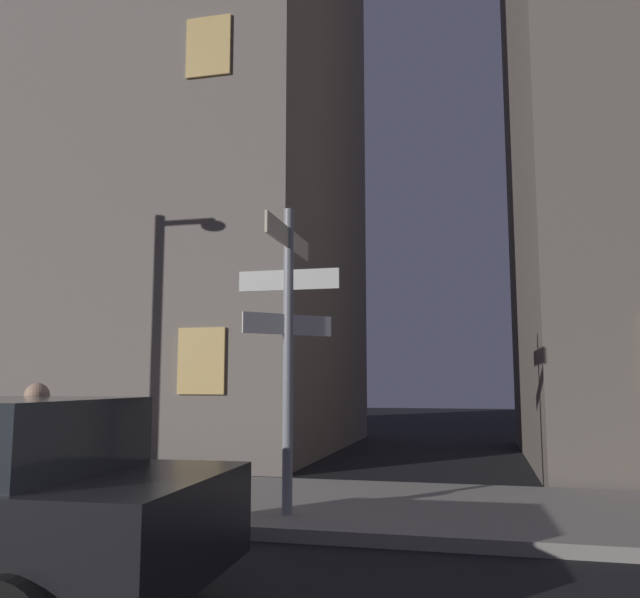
{
  "coord_description": "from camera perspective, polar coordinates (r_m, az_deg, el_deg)",
  "views": [
    {
      "loc": [
        2.27,
        -2.03,
        1.62
      ],
      "look_at": [
        0.6,
        4.88,
        2.52
      ],
      "focal_mm": 36.93,
      "sensor_mm": 36.0,
      "label": 1
    }
  ],
  "objects": [
    {
      "name": "cyclist",
      "position": [
        6.56,
        -24.04,
        -14.22
      ],
      "size": [
        1.81,
        0.38,
        1.61
      ],
      "color": "black",
      "rests_on": "ground_plane"
    },
    {
      "name": "sidewalk_kerb",
      "position": [
        8.79,
        -1.7,
        -17.35
      ],
      "size": [
        40.0,
        3.43,
        0.14
      ],
      "primitive_type": "cube",
      "color": "gray",
      "rests_on": "ground_plane"
    },
    {
      "name": "signpost",
      "position": [
        7.68,
        -2.78,
        -2.4
      ],
      "size": [
        1.22,
        1.73,
        3.52
      ],
      "color": "gray",
      "rests_on": "sidewalk_kerb"
    },
    {
      "name": "building_left_block",
      "position": [
        20.22,
        -17.17,
        19.22
      ],
      "size": [
        12.42,
        8.8,
        21.03
      ],
      "color": "slate",
      "rests_on": "ground_plane"
    }
  ]
}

